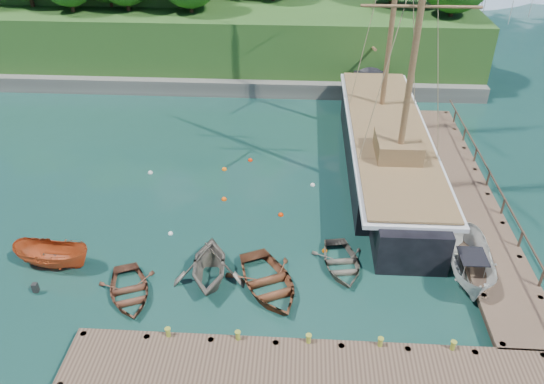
{
  "coord_description": "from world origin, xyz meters",
  "views": [
    {
      "loc": [
        1.37,
        -20.45,
        18.21
      ],
      "look_at": [
        -0.11,
        4.29,
        2.0
      ],
      "focal_mm": 35.0,
      "sensor_mm": 36.0,
      "label": 1
    }
  ],
  "objects_px": {
    "rowboat_1": "(210,279)",
    "motorboat_orange": "(56,266)",
    "schooner": "(387,151)",
    "rowboat_2": "(268,288)",
    "rowboat_0": "(130,296)",
    "rowboat_3": "(341,267)",
    "cabin_boat_white": "(467,278)"
  },
  "relations": [
    {
      "from": "rowboat_1",
      "to": "motorboat_orange",
      "type": "height_order",
      "value": "rowboat_1"
    },
    {
      "from": "rowboat_1",
      "to": "schooner",
      "type": "bearing_deg",
      "value": 45.09
    },
    {
      "from": "rowboat_1",
      "to": "rowboat_2",
      "type": "bearing_deg",
      "value": -14.0
    },
    {
      "from": "rowboat_2",
      "to": "schooner",
      "type": "bearing_deg",
      "value": 34.86
    },
    {
      "from": "motorboat_orange",
      "to": "rowboat_1",
      "type": "bearing_deg",
      "value": -85.99
    },
    {
      "from": "rowboat_1",
      "to": "schooner",
      "type": "relative_size",
      "value": 0.15
    },
    {
      "from": "rowboat_0",
      "to": "schooner",
      "type": "height_order",
      "value": "schooner"
    },
    {
      "from": "rowboat_3",
      "to": "cabin_boat_white",
      "type": "distance_m",
      "value": 6.33
    },
    {
      "from": "rowboat_3",
      "to": "motorboat_orange",
      "type": "relative_size",
      "value": 0.92
    },
    {
      "from": "rowboat_1",
      "to": "rowboat_2",
      "type": "distance_m",
      "value": 3.0
    },
    {
      "from": "cabin_boat_white",
      "to": "motorboat_orange",
      "type": "bearing_deg",
      "value": -172.56
    },
    {
      "from": "rowboat_2",
      "to": "cabin_boat_white",
      "type": "xyz_separation_m",
      "value": [
        9.96,
        1.34,
        0.0
      ]
    },
    {
      "from": "rowboat_3",
      "to": "motorboat_orange",
      "type": "distance_m",
      "value": 14.78
    },
    {
      "from": "motorboat_orange",
      "to": "schooner",
      "type": "bearing_deg",
      "value": -50.36
    },
    {
      "from": "rowboat_2",
      "to": "cabin_boat_white",
      "type": "distance_m",
      "value": 10.05
    },
    {
      "from": "rowboat_2",
      "to": "schooner",
      "type": "xyz_separation_m",
      "value": [
        7.12,
        12.38,
        1.16
      ]
    },
    {
      "from": "motorboat_orange",
      "to": "cabin_boat_white",
      "type": "height_order",
      "value": "cabin_boat_white"
    },
    {
      "from": "rowboat_2",
      "to": "rowboat_3",
      "type": "xyz_separation_m",
      "value": [
        3.65,
        1.79,
        0.0
      ]
    },
    {
      "from": "rowboat_0",
      "to": "motorboat_orange",
      "type": "distance_m",
      "value": 4.85
    },
    {
      "from": "rowboat_1",
      "to": "schooner",
      "type": "distance_m",
      "value": 15.63
    },
    {
      "from": "rowboat_3",
      "to": "cabin_boat_white",
      "type": "height_order",
      "value": "cabin_boat_white"
    },
    {
      "from": "rowboat_0",
      "to": "cabin_boat_white",
      "type": "bearing_deg",
      "value": -14.39
    },
    {
      "from": "rowboat_2",
      "to": "motorboat_orange",
      "type": "height_order",
      "value": "motorboat_orange"
    },
    {
      "from": "rowboat_2",
      "to": "schooner",
      "type": "relative_size",
      "value": 0.17
    },
    {
      "from": "rowboat_0",
      "to": "motorboat_orange",
      "type": "xyz_separation_m",
      "value": [
        -4.46,
        1.92,
        0.0
      ]
    },
    {
      "from": "rowboat_1",
      "to": "cabin_boat_white",
      "type": "height_order",
      "value": "rowboat_1"
    },
    {
      "from": "motorboat_orange",
      "to": "cabin_boat_white",
      "type": "relative_size",
      "value": 0.79
    },
    {
      "from": "rowboat_1",
      "to": "rowboat_3",
      "type": "bearing_deg",
      "value": 6.52
    },
    {
      "from": "rowboat_0",
      "to": "motorboat_orange",
      "type": "height_order",
      "value": "motorboat_orange"
    },
    {
      "from": "rowboat_0",
      "to": "cabin_boat_white",
      "type": "height_order",
      "value": "cabin_boat_white"
    },
    {
      "from": "rowboat_1",
      "to": "cabin_boat_white",
      "type": "bearing_deg",
      "value": -0.87
    },
    {
      "from": "motorboat_orange",
      "to": "schooner",
      "type": "height_order",
      "value": "schooner"
    }
  ]
}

